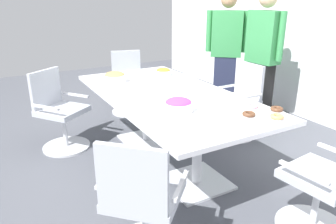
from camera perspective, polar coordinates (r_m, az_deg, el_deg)
name	(u,v)px	position (r m, az deg, el deg)	size (l,w,h in m)	color
ground_plane	(168,159)	(3.56, 0.00, -8.42)	(10.00, 10.00, 0.01)	#4C4F56
back_wall	(330,19)	(4.80, 26.80, 14.50)	(8.00, 0.10, 2.80)	white
conference_table	(168,105)	(3.31, 0.00, 1.22)	(2.40, 1.20, 0.75)	silver
office_chair_0	(142,206)	(2.17, -4.59, -16.35)	(0.76, 0.76, 0.91)	silver
office_chair_1	(327,186)	(2.61, 26.36, -11.76)	(0.60, 0.60, 0.91)	silver
office_chair_2	(238,104)	(4.11, 12.39, 1.33)	(0.54, 0.54, 0.91)	silver
office_chair_3	(128,86)	(4.91, -7.07, 4.69)	(0.66, 0.66, 0.91)	silver
office_chair_4	(59,114)	(3.88, -18.75, -0.42)	(0.76, 0.76, 0.91)	silver
person_standing_0	(226,51)	(4.96, 10.25, 10.64)	(0.45, 0.52, 1.74)	#232842
person_standing_1	(262,57)	(4.50, 16.44, 9.43)	(0.61, 0.25, 1.77)	black
snack_bowl_chips_orange	(163,72)	(4.01, -0.86, 7.13)	(0.19, 0.19, 0.10)	white
snack_bowl_candy_mix	(178,105)	(2.75, 1.87, 1.26)	(0.25, 0.25, 0.12)	white
snack_bowl_cookies	(115,77)	(3.76, -9.45, 6.17)	(0.26, 0.26, 0.12)	white
donut_platter	(263,112)	(2.81, 16.51, -0.08)	(0.40, 0.40, 0.04)	white
plate_stack	(138,73)	(4.08, -5.43, 6.85)	(0.20, 0.20, 0.04)	white
napkin_pile	(187,79)	(3.67, 3.41, 5.82)	(0.16, 0.16, 0.09)	white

